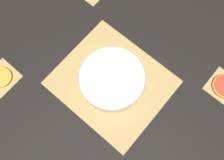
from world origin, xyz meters
name	(u,v)px	position (x,y,z in m)	size (l,w,h in m)	color
ground_plane	(112,82)	(0.00, 0.00, 0.00)	(6.00, 6.00, 0.00)	black
bamboo_mat_center	(112,82)	(0.00, 0.00, 0.00)	(0.43, 0.38, 0.01)	tan
coaster_mat_near_left	(2,78)	(-0.35, -0.27, 0.00)	(0.12, 0.12, 0.01)	tan
coaster_mat_far_right	(224,87)	(0.35, 0.27, 0.00)	(0.12, 0.12, 0.01)	tan
fruit_salad_bowl	(112,79)	(0.00, 0.00, 0.04)	(0.26, 0.26, 0.07)	silver
orange_slice_whole	(1,77)	(-0.35, -0.27, 0.01)	(0.09, 0.09, 0.01)	#F9A338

